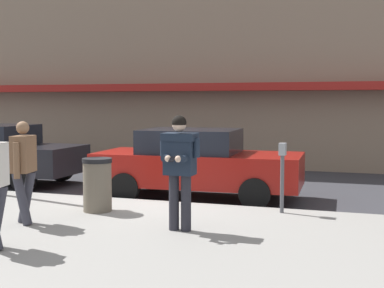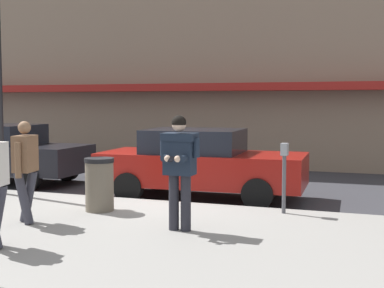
{
  "view_description": "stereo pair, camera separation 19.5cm",
  "coord_description": "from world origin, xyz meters",
  "px_view_note": "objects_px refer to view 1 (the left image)",
  "views": [
    {
      "loc": [
        4.25,
        -10.19,
        2.17
      ],
      "look_at": [
        1.6,
        -2.26,
        1.49
      ],
      "focal_mm": 50.0,
      "sensor_mm": 36.0,
      "label": 1
    },
    {
      "loc": [
        4.44,
        -10.12,
        2.17
      ],
      "look_at": [
        1.6,
        -2.26,
        1.49
      ],
      "focal_mm": 50.0,
      "sensor_mm": 36.0,
      "label": 2
    }
  ],
  "objects_px": {
    "man_texting_on_phone": "(180,160)",
    "pedestrian_dark_coat": "(24,166)",
    "parked_sedan_mid": "(197,163)",
    "parking_meter": "(282,167)",
    "trash_bin": "(97,185)"
  },
  "relations": [
    {
      "from": "parked_sedan_mid",
      "to": "trash_bin",
      "type": "height_order",
      "value": "parked_sedan_mid"
    },
    {
      "from": "parked_sedan_mid",
      "to": "parking_meter",
      "type": "xyz_separation_m",
      "value": [
        2.14,
        -1.59,
        0.18
      ]
    },
    {
      "from": "parked_sedan_mid",
      "to": "trash_bin",
      "type": "relative_size",
      "value": 4.68
    },
    {
      "from": "man_texting_on_phone",
      "to": "pedestrian_dark_coat",
      "type": "relative_size",
      "value": 1.06
    },
    {
      "from": "trash_bin",
      "to": "pedestrian_dark_coat",
      "type": "bearing_deg",
      "value": -116.45
    },
    {
      "from": "parked_sedan_mid",
      "to": "trash_bin",
      "type": "bearing_deg",
      "value": -113.54
    },
    {
      "from": "parked_sedan_mid",
      "to": "pedestrian_dark_coat",
      "type": "bearing_deg",
      "value": -114.54
    },
    {
      "from": "pedestrian_dark_coat",
      "to": "parking_meter",
      "type": "relative_size",
      "value": 1.34
    },
    {
      "from": "parked_sedan_mid",
      "to": "pedestrian_dark_coat",
      "type": "height_order",
      "value": "pedestrian_dark_coat"
    },
    {
      "from": "parking_meter",
      "to": "parked_sedan_mid",
      "type": "bearing_deg",
      "value": 143.43
    },
    {
      "from": "parked_sedan_mid",
      "to": "man_texting_on_phone",
      "type": "distance_m",
      "value": 3.56
    },
    {
      "from": "pedestrian_dark_coat",
      "to": "parking_meter",
      "type": "distance_m",
      "value": 4.48
    },
    {
      "from": "parked_sedan_mid",
      "to": "pedestrian_dark_coat",
      "type": "relative_size",
      "value": 2.69
    },
    {
      "from": "parked_sedan_mid",
      "to": "parking_meter",
      "type": "height_order",
      "value": "parked_sedan_mid"
    },
    {
      "from": "parking_meter",
      "to": "trash_bin",
      "type": "distance_m",
      "value": 3.39
    }
  ]
}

